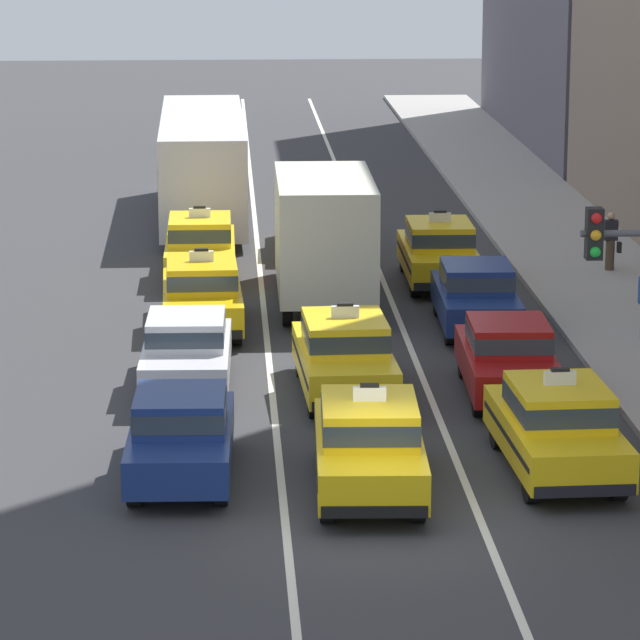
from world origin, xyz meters
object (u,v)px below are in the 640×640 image
object	(u,v)px
box_truck_center_third	(323,232)
pedestrian_trailing	(611,241)
taxi_left_third	(202,293)
sedan_right_second	(508,356)
sedan_right_third	(476,294)
bus_left_fifth	(203,161)
taxi_center_nearest	(369,443)
taxi_right_fourth	(439,251)
taxi_center_second	(345,354)
taxi_left_fourth	(200,246)
sedan_left_second	(187,349)
taxi_center_fourth	(313,219)
taxi_right_nearest	(557,426)
sedan_left_nearest	(181,433)

from	to	relation	value
box_truck_center_third	pedestrian_trailing	size ratio (longest dim) A/B	4.50
taxi_left_third	sedan_right_second	bearing A→B (deg)	-43.77
box_truck_center_third	sedan_right_third	xyz separation A→B (m)	(3.40, -3.01, -0.93)
bus_left_fifth	pedestrian_trailing	xyz separation A→B (m)	(10.86, -8.77, -0.90)
pedestrian_trailing	sedan_right_second	bearing A→B (deg)	-111.35
bus_left_fifth	box_truck_center_third	distance (m)	12.02
taxi_center_nearest	taxi_right_fourth	xyz separation A→B (m)	(3.12, 16.56, 0.00)
pedestrian_trailing	taxi_center_second	bearing A→B (deg)	-124.58
taxi_left_fourth	bus_left_fifth	bearing A→B (deg)	90.03
sedan_left_second	taxi_center_second	xyz separation A→B (m)	(3.21, -0.65, 0.03)
taxi_left_third	sedan_right_third	world-z (taller)	taxi_left_third
taxi_center_fourth	taxi_right_fourth	xyz separation A→B (m)	(3.02, -4.71, 0.00)
taxi_center_nearest	box_truck_center_third	distance (m)	14.59
taxi_right_nearest	taxi_left_fourth	bearing A→B (deg)	111.11
taxi_left_third	bus_left_fifth	world-z (taller)	bus_left_fifth
sedan_left_nearest	sedan_right_third	xyz separation A→B (m)	(6.62, 10.68, 0.00)
taxi_right_fourth	taxi_center_fourth	bearing A→B (deg)	122.70
taxi_center_nearest	pedestrian_trailing	distance (m)	19.07
sedan_left_second	taxi_right_fourth	bearing A→B (deg)	57.16
bus_left_fifth	box_truck_center_third	world-z (taller)	box_truck_center_third
taxi_left_third	taxi_center_nearest	distance (m)	12.21
taxi_center_nearest	sedan_right_third	size ratio (longest dim) A/B	1.06
sedan_left_nearest	pedestrian_trailing	xyz separation A→B (m)	(11.01, 16.53, 0.07)
taxi_center_second	taxi_right_nearest	distance (m)	6.24
sedan_left_nearest	taxi_center_nearest	xyz separation A→B (m)	(3.22, -0.87, 0.03)
taxi_right_nearest	pedestrian_trailing	world-z (taller)	taxi_right_nearest
taxi_center_fourth	taxi_center_second	bearing A→B (deg)	-90.44
taxi_left_fourth	taxi_center_fourth	distance (m)	4.89
sedan_right_second	taxi_right_fourth	world-z (taller)	taxi_right_fourth
sedan_left_nearest	taxi_center_nearest	world-z (taller)	taxi_center_nearest
sedan_left_second	pedestrian_trailing	xyz separation A→B (m)	(11.02, 10.68, 0.07)
taxi_left_third	sedan_left_nearest	bearing A→B (deg)	-91.35
bus_left_fifth	sedan_right_third	size ratio (longest dim) A/B	2.58
taxi_center_fourth	bus_left_fifth	bearing A→B (deg)	122.76
taxi_left_fourth	taxi_right_fourth	size ratio (longest dim) A/B	1.00
taxi_left_third	taxi_right_fourth	world-z (taller)	same
box_truck_center_third	sedan_right_second	distance (m)	9.33
taxi_right_fourth	box_truck_center_third	bearing A→B (deg)	-147.31
sedan_left_second	taxi_left_third	bearing A→B (deg)	87.03
taxi_center_nearest	taxi_right_fourth	distance (m)	16.85
sedan_left_second	bus_left_fifth	xyz separation A→B (m)	(0.16, 19.45, 0.97)
taxi_right_nearest	taxi_center_fourth	bearing A→B (deg)	99.14
box_truck_center_third	pedestrian_trailing	world-z (taller)	box_truck_center_third
bus_left_fifth	sedan_right_third	distance (m)	16.03
taxi_center_second	taxi_left_third	bearing A→B (deg)	116.99
sedan_left_nearest	taxi_right_fourth	bearing A→B (deg)	67.99
sedan_left_nearest	taxi_left_fourth	size ratio (longest dim) A/B	0.95
taxi_left_fourth	sedan_right_second	size ratio (longest dim) A/B	1.05
bus_left_fifth	taxi_center_fourth	xyz separation A→B (m)	(3.16, -4.92, -0.94)
box_truck_center_third	taxi_right_fourth	world-z (taller)	box_truck_center_third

